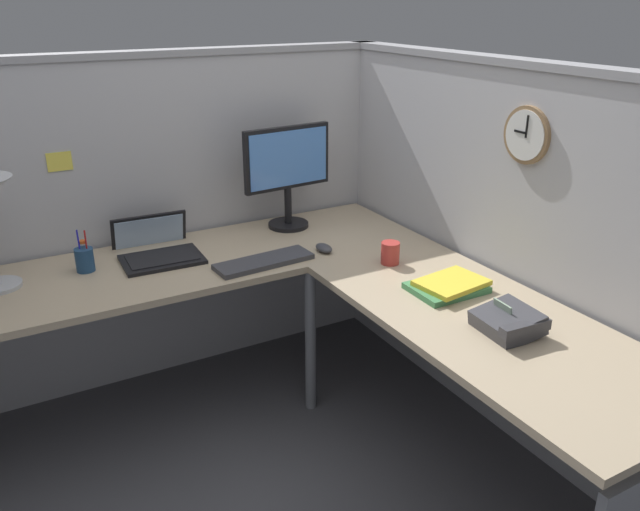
{
  "coord_description": "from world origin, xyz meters",
  "views": [
    {
      "loc": [
        -1.05,
        -2.07,
        1.8
      ],
      "look_at": [
        0.17,
        0.09,
        0.8
      ],
      "focal_mm": 35.96,
      "sensor_mm": 36.0,
      "label": 1
    }
  ],
  "objects_px": {
    "pen_cup": "(85,259)",
    "wall_clock": "(527,135)",
    "monitor": "(288,169)",
    "keyboard": "(264,262)",
    "laptop": "(157,249)",
    "computer_mouse": "(324,248)",
    "office_phone": "(509,323)",
    "coffee_mug": "(390,253)",
    "book_stack": "(449,286)"
  },
  "relations": [
    {
      "from": "monitor",
      "to": "wall_clock",
      "type": "xyz_separation_m",
      "value": [
        0.52,
        -1.0,
        0.29
      ]
    },
    {
      "from": "book_stack",
      "to": "wall_clock",
      "type": "distance_m",
      "value": 0.64
    },
    {
      "from": "laptop",
      "to": "coffee_mug",
      "type": "xyz_separation_m",
      "value": [
        0.85,
        -0.6,
        0.02
      ]
    },
    {
      "from": "laptop",
      "to": "pen_cup",
      "type": "relative_size",
      "value": 2.2
    },
    {
      "from": "laptop",
      "to": "wall_clock",
      "type": "relative_size",
      "value": 1.8
    },
    {
      "from": "coffee_mug",
      "to": "book_stack",
      "type": "bearing_deg",
      "value": -83.41
    },
    {
      "from": "monitor",
      "to": "wall_clock",
      "type": "bearing_deg",
      "value": -62.54
    },
    {
      "from": "laptop",
      "to": "keyboard",
      "type": "xyz_separation_m",
      "value": [
        0.37,
        -0.34,
        -0.01
      ]
    },
    {
      "from": "laptop",
      "to": "office_phone",
      "type": "distance_m",
      "value": 1.55
    },
    {
      "from": "book_stack",
      "to": "laptop",
      "type": "bearing_deg",
      "value": 133.26
    },
    {
      "from": "wall_clock",
      "to": "laptop",
      "type": "bearing_deg",
      "value": 141.28
    },
    {
      "from": "office_phone",
      "to": "book_stack",
      "type": "bearing_deg",
      "value": 83.69
    },
    {
      "from": "laptop",
      "to": "keyboard",
      "type": "height_order",
      "value": "laptop"
    },
    {
      "from": "pen_cup",
      "to": "office_phone",
      "type": "height_order",
      "value": "pen_cup"
    },
    {
      "from": "pen_cup",
      "to": "laptop",
      "type": "bearing_deg",
      "value": 7.72
    },
    {
      "from": "computer_mouse",
      "to": "office_phone",
      "type": "distance_m",
      "value": 0.98
    },
    {
      "from": "coffee_mug",
      "to": "wall_clock",
      "type": "distance_m",
      "value": 0.74
    },
    {
      "from": "wall_clock",
      "to": "book_stack",
      "type": "bearing_deg",
      "value": 176.54
    },
    {
      "from": "monitor",
      "to": "laptop",
      "type": "distance_m",
      "value": 0.73
    },
    {
      "from": "monitor",
      "to": "keyboard",
      "type": "distance_m",
      "value": 0.56
    },
    {
      "from": "monitor",
      "to": "computer_mouse",
      "type": "xyz_separation_m",
      "value": [
        -0.01,
        -0.38,
        -0.28
      ]
    },
    {
      "from": "book_stack",
      "to": "coffee_mug",
      "type": "xyz_separation_m",
      "value": [
        -0.04,
        0.34,
        0.03
      ]
    },
    {
      "from": "keyboard",
      "to": "monitor",
      "type": "bearing_deg",
      "value": 47.04
    },
    {
      "from": "monitor",
      "to": "wall_clock",
      "type": "distance_m",
      "value": 1.16
    },
    {
      "from": "pen_cup",
      "to": "monitor",
      "type": "bearing_deg",
      "value": 4.59
    },
    {
      "from": "keyboard",
      "to": "office_phone",
      "type": "xyz_separation_m",
      "value": [
        0.48,
        -0.96,
        0.03
      ]
    },
    {
      "from": "pen_cup",
      "to": "coffee_mug",
      "type": "distance_m",
      "value": 1.29
    },
    {
      "from": "computer_mouse",
      "to": "pen_cup",
      "type": "distance_m",
      "value": 1.02
    },
    {
      "from": "laptop",
      "to": "book_stack",
      "type": "height_order",
      "value": "laptop"
    },
    {
      "from": "keyboard",
      "to": "coffee_mug",
      "type": "bearing_deg",
      "value": -32.03
    },
    {
      "from": "pen_cup",
      "to": "wall_clock",
      "type": "bearing_deg",
      "value": -31.27
    },
    {
      "from": "wall_clock",
      "to": "computer_mouse",
      "type": "bearing_deg",
      "value": 130.75
    },
    {
      "from": "office_phone",
      "to": "pen_cup",
      "type": "bearing_deg",
      "value": 132.59
    },
    {
      "from": "wall_clock",
      "to": "keyboard",
      "type": "bearing_deg",
      "value": 143.24
    },
    {
      "from": "pen_cup",
      "to": "wall_clock",
      "type": "height_order",
      "value": "wall_clock"
    },
    {
      "from": "coffee_mug",
      "to": "office_phone",
      "type": "bearing_deg",
      "value": -90.04
    },
    {
      "from": "office_phone",
      "to": "coffee_mug",
      "type": "distance_m",
      "value": 0.7
    },
    {
      "from": "keyboard",
      "to": "laptop",
      "type": "bearing_deg",
      "value": 133.63
    },
    {
      "from": "monitor",
      "to": "pen_cup",
      "type": "bearing_deg",
      "value": -175.41
    },
    {
      "from": "wall_clock",
      "to": "pen_cup",
      "type": "bearing_deg",
      "value": 148.73
    },
    {
      "from": "computer_mouse",
      "to": "office_phone",
      "type": "bearing_deg",
      "value": -79.38
    },
    {
      "from": "pen_cup",
      "to": "wall_clock",
      "type": "xyz_separation_m",
      "value": [
        1.51,
        -0.92,
        0.53
      ]
    },
    {
      "from": "coffee_mug",
      "to": "wall_clock",
      "type": "xyz_separation_m",
      "value": [
        0.35,
        -0.36,
        0.54
      ]
    },
    {
      "from": "book_stack",
      "to": "office_phone",
      "type": "bearing_deg",
      "value": -96.31
    },
    {
      "from": "monitor",
      "to": "wall_clock",
      "type": "relative_size",
      "value": 2.27
    },
    {
      "from": "pen_cup",
      "to": "book_stack",
      "type": "relative_size",
      "value": 0.61
    },
    {
      "from": "keyboard",
      "to": "office_phone",
      "type": "height_order",
      "value": "office_phone"
    },
    {
      "from": "monitor",
      "to": "computer_mouse",
      "type": "relative_size",
      "value": 4.81
    },
    {
      "from": "keyboard",
      "to": "computer_mouse",
      "type": "height_order",
      "value": "computer_mouse"
    },
    {
      "from": "office_phone",
      "to": "book_stack",
      "type": "height_order",
      "value": "office_phone"
    }
  ]
}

